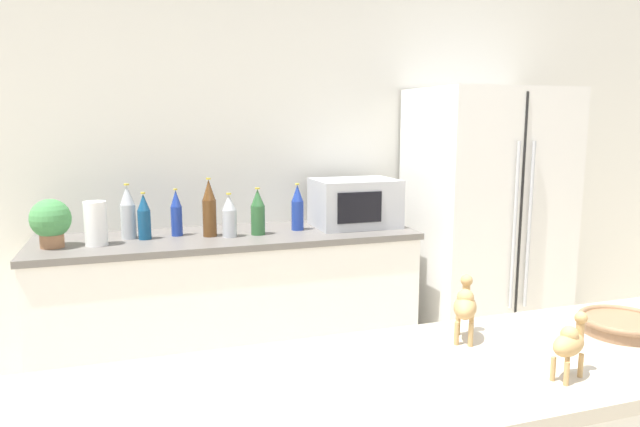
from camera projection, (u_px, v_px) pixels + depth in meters
wall_back at (263, 167)px, 3.49m from camera, size 8.00×0.06×2.55m
back_counter at (232, 315)px, 3.22m from camera, size 2.07×0.63×0.93m
refrigerator at (484, 230)px, 3.60m from camera, size 0.87×0.71×1.75m
potted_plant at (51, 221)px, 2.80m from camera, size 0.19×0.19×0.24m
paper_towel_roll at (96, 223)px, 2.86m from camera, size 0.11×0.11×0.22m
microwave at (355, 203)px, 3.38m from camera, size 0.48×0.37×0.28m
back_bottle_0 at (209, 209)px, 3.07m from camera, size 0.07×0.07×0.32m
back_bottle_1 at (176, 213)px, 3.09m from camera, size 0.06×0.06×0.26m
back_bottle_2 at (258, 212)px, 3.12m from camera, size 0.08×0.08×0.26m
back_bottle_3 at (297, 208)px, 3.26m from camera, size 0.07×0.07×0.27m
back_bottle_4 at (229, 216)px, 3.07m from camera, size 0.08×0.08×0.24m
back_bottle_5 at (128, 212)px, 3.02m from camera, size 0.08×0.08×0.29m
back_bottle_6 at (144, 217)px, 3.00m from camera, size 0.07×0.07×0.25m
fruit_bowl at (622, 324)px, 1.58m from camera, size 0.23×0.23×0.05m
camel_figurine at (570, 342)px, 1.29m from camera, size 0.12×0.09×0.15m
camel_figurine_second at (465, 305)px, 1.52m from camera, size 0.11×0.13×0.17m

